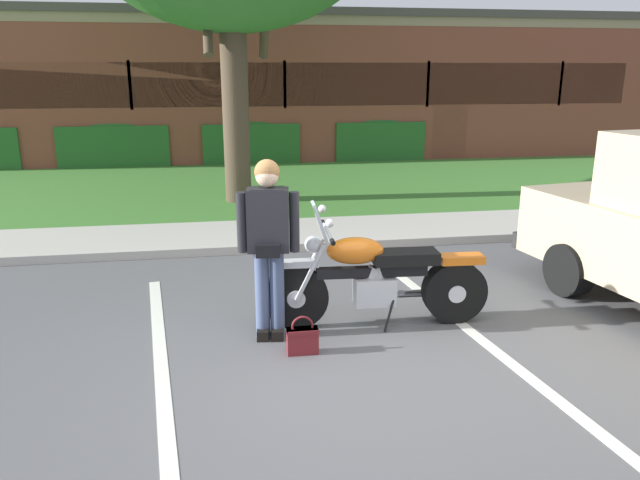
% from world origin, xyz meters
% --- Properties ---
extents(ground_plane, '(140.00, 140.00, 0.00)m').
position_xyz_m(ground_plane, '(0.00, 0.00, 0.00)').
color(ground_plane, '#565659').
extents(curb_strip, '(60.00, 0.20, 0.12)m').
position_xyz_m(curb_strip, '(0.00, 3.44, 0.06)').
color(curb_strip, '#B7B2A8').
rests_on(curb_strip, ground).
extents(concrete_walk, '(60.00, 1.50, 0.08)m').
position_xyz_m(concrete_walk, '(0.00, 4.29, 0.04)').
color(concrete_walk, '#B7B2A8').
rests_on(concrete_walk, ground).
extents(grass_lawn, '(60.00, 6.48, 0.06)m').
position_xyz_m(grass_lawn, '(0.00, 8.28, 0.03)').
color(grass_lawn, '#3D752D').
rests_on(grass_lawn, ground).
extents(stall_stripe_0, '(0.62, 4.38, 0.01)m').
position_xyz_m(stall_stripe_0, '(-1.59, 0.20, 0.00)').
color(stall_stripe_0, silver).
rests_on(stall_stripe_0, ground).
extents(stall_stripe_1, '(0.62, 4.38, 0.01)m').
position_xyz_m(stall_stripe_1, '(1.37, 0.20, 0.00)').
color(stall_stripe_1, silver).
rests_on(stall_stripe_1, ground).
extents(motorcycle, '(2.24, 0.82, 1.26)m').
position_xyz_m(motorcycle, '(0.55, 0.72, 0.49)').
color(motorcycle, black).
rests_on(motorcycle, ground).
extents(rider_person, '(0.57, 0.33, 1.70)m').
position_xyz_m(rider_person, '(-0.59, 0.61, 0.99)').
color(rider_person, black).
rests_on(rider_person, ground).
extents(handbag, '(0.28, 0.13, 0.36)m').
position_xyz_m(handbag, '(-0.34, 0.20, 0.14)').
color(handbag, maroon).
rests_on(handbag, ground).
extents(hedge_center_left, '(2.77, 0.90, 1.24)m').
position_xyz_m(hedge_center_left, '(-3.63, 11.80, 0.65)').
color(hedge_center_left, '#286028').
rests_on(hedge_center_left, ground).
extents(hedge_center_right, '(2.54, 0.90, 1.24)m').
position_xyz_m(hedge_center_right, '(-0.13, 11.80, 0.65)').
color(hedge_center_right, '#286028').
rests_on(hedge_center_right, ground).
extents(hedge_right, '(2.46, 0.90, 1.24)m').
position_xyz_m(hedge_right, '(3.36, 11.80, 0.65)').
color(hedge_right, '#286028').
rests_on(hedge_right, ground).
extents(brick_building, '(22.99, 11.92, 4.01)m').
position_xyz_m(brick_building, '(0.77, 17.31, 2.01)').
color(brick_building, brown).
rests_on(brick_building, ground).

